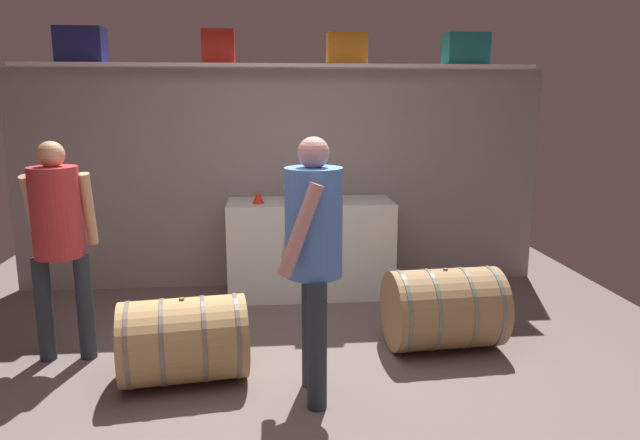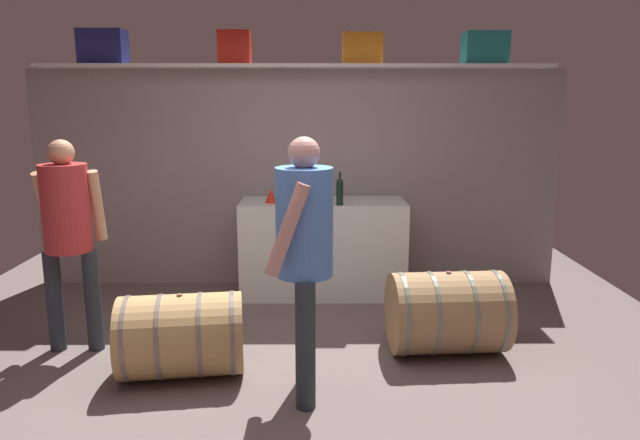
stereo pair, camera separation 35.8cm
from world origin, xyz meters
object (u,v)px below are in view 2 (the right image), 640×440
(toolcase_orange, at_px, (362,49))
(wine_bottle_dark, at_px, (340,191))
(wine_barrel_far, at_px, (181,335))
(winemaker_pouring, at_px, (68,224))
(visitor_tasting, at_px, (303,242))
(red_funnel, at_px, (271,196))
(toolcase_teal, at_px, (485,48))
(toolcase_navy, at_px, (103,47))
(toolcase_red, at_px, (235,48))
(wine_barrel_near, at_px, (447,312))
(wine_glass, at_px, (301,188))
(work_cabinet, at_px, (323,248))

(toolcase_orange, xyz_separation_m, wine_bottle_dark, (-0.22, -0.45, -1.26))
(wine_barrel_far, xyz_separation_m, winemaker_pouring, (-0.88, 0.43, 0.68))
(wine_bottle_dark, bearing_deg, visitor_tasting, -99.16)
(red_funnel, distance_m, winemaker_pouring, 1.82)
(toolcase_orange, distance_m, wine_barrel_far, 3.10)
(toolcase_teal, bearing_deg, toolcase_navy, -179.08)
(toolcase_teal, height_order, winemaker_pouring, toolcase_teal)
(toolcase_navy, xyz_separation_m, red_funnel, (1.55, -0.32, -1.35))
(toolcase_red, xyz_separation_m, wine_bottle_dark, (0.96, -0.45, -1.27))
(toolcase_teal, bearing_deg, visitor_tasting, -125.40)
(toolcase_orange, bearing_deg, wine_barrel_near, -71.08)
(toolcase_teal, distance_m, winemaker_pouring, 3.92)
(toolcase_red, xyz_separation_m, toolcase_teal, (2.32, 0.00, -0.00))
(toolcase_navy, height_order, wine_barrel_near, toolcase_navy)
(toolcase_teal, height_order, wine_glass, toolcase_teal)
(toolcase_teal, relative_size, work_cabinet, 0.26)
(work_cabinet, distance_m, wine_glass, 0.60)
(toolcase_teal, relative_size, wine_bottle_dark, 1.33)
(work_cabinet, bearing_deg, wine_glass, 145.58)
(toolcase_navy, xyz_separation_m, wine_barrel_near, (2.93, -1.58, -2.01))
(wine_barrel_near, bearing_deg, red_funnel, 133.58)
(wine_glass, bearing_deg, toolcase_teal, 2.56)
(toolcase_navy, xyz_separation_m, wine_bottle_dark, (2.18, -0.45, -1.28))
(wine_bottle_dark, relative_size, wine_barrel_near, 0.34)
(visitor_tasting, bearing_deg, wine_barrel_near, -59.69)
(toolcase_navy, bearing_deg, red_funnel, -10.85)
(wine_bottle_dark, relative_size, red_funnel, 2.46)
(wine_bottle_dark, xyz_separation_m, wine_barrel_far, (-1.12, -1.50, -0.75))
(work_cabinet, height_order, red_funnel, red_funnel)
(toolcase_orange, relative_size, wine_glass, 2.55)
(toolcase_red, distance_m, toolcase_teal, 2.32)
(toolcase_teal, bearing_deg, wine_glass, -176.52)
(toolcase_navy, bearing_deg, toolcase_teal, 0.69)
(toolcase_red, xyz_separation_m, toolcase_orange, (1.18, 0.00, -0.01))
(winemaker_pouring, bearing_deg, red_funnel, 40.02)
(red_funnel, bearing_deg, toolcase_red, 136.68)
(toolcase_teal, bearing_deg, winemaker_pouring, -154.83)
(wine_barrel_near, xyz_separation_m, wine_barrel_far, (-1.86, -0.37, -0.02))
(toolcase_navy, height_order, work_cabinet, toolcase_navy)
(toolcase_red, xyz_separation_m, wine_barrel_far, (-0.15, -1.95, -2.02))
(wine_bottle_dark, bearing_deg, toolcase_teal, 18.24)
(wine_barrel_far, height_order, visitor_tasting, visitor_tasting)
(red_funnel, bearing_deg, work_cabinet, 11.75)
(red_funnel, relative_size, wine_barrel_far, 0.14)
(winemaker_pouring, bearing_deg, toolcase_red, 54.56)
(wine_barrel_near, bearing_deg, wine_glass, 122.32)
(wine_bottle_dark, height_order, wine_barrel_near, wine_bottle_dark)
(toolcase_navy, xyz_separation_m, wine_glass, (1.83, -0.08, -1.31))
(wine_bottle_dark, bearing_deg, wine_barrel_far, -126.67)
(toolcase_orange, height_order, wine_barrel_far, toolcase_orange)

